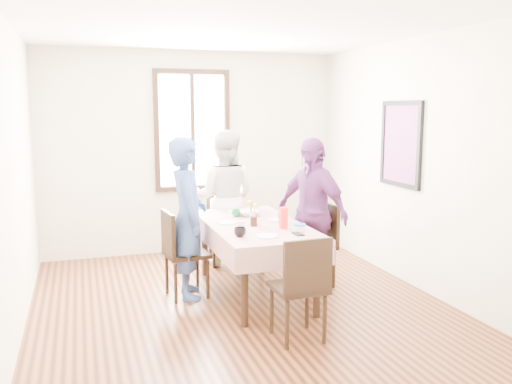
{
  "coord_description": "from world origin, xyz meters",
  "views": [
    {
      "loc": [
        -1.46,
        -4.92,
        1.94
      ],
      "look_at": [
        0.24,
        0.23,
        1.1
      ],
      "focal_mm": 37.65,
      "sensor_mm": 36.0,
      "label": 1
    }
  ],
  "objects_px": {
    "chair_far": "(225,228)",
    "chair_right": "(313,246)",
    "dining_table": "(255,259)",
    "person_right": "(312,213)",
    "person_left": "(188,218)",
    "person_far": "(226,198)",
    "chair_left": "(187,254)",
    "chair_near": "(298,287)"
  },
  "relations": [
    {
      "from": "chair_far",
      "to": "chair_right",
      "type": "bearing_deg",
      "value": 128.0
    },
    {
      "from": "dining_table",
      "to": "chair_right",
      "type": "xyz_separation_m",
      "value": [
        0.69,
        0.05,
        0.08
      ]
    },
    {
      "from": "chair_right",
      "to": "person_right",
      "type": "distance_m",
      "value": 0.37
    },
    {
      "from": "chair_far",
      "to": "person_right",
      "type": "bearing_deg",
      "value": 127.31
    },
    {
      "from": "dining_table",
      "to": "person_left",
      "type": "xyz_separation_m",
      "value": [
        -0.67,
        0.16,
        0.46
      ]
    },
    {
      "from": "dining_table",
      "to": "person_far",
      "type": "bearing_deg",
      "value": 90.0
    },
    {
      "from": "chair_far",
      "to": "person_left",
      "type": "xyz_separation_m",
      "value": [
        -0.67,
        -1.02,
        0.38
      ]
    },
    {
      "from": "person_left",
      "to": "chair_far",
      "type": "bearing_deg",
      "value": -29.54
    },
    {
      "from": "chair_left",
      "to": "chair_near",
      "type": "relative_size",
      "value": 1.0
    },
    {
      "from": "chair_far",
      "to": "chair_left",
      "type": "bearing_deg",
      "value": 62.35
    },
    {
      "from": "chair_near",
      "to": "person_right",
      "type": "bearing_deg",
      "value": 59.7
    },
    {
      "from": "chair_left",
      "to": "person_left",
      "type": "xyz_separation_m",
      "value": [
        0.02,
        0.0,
        0.38
      ]
    },
    {
      "from": "chair_right",
      "to": "person_right",
      "type": "xyz_separation_m",
      "value": [
        -0.02,
        0.0,
        0.37
      ]
    },
    {
      "from": "person_right",
      "to": "chair_right",
      "type": "bearing_deg",
      "value": 66.28
    },
    {
      "from": "person_left",
      "to": "person_far",
      "type": "bearing_deg",
      "value": -30.1
    },
    {
      "from": "chair_left",
      "to": "person_left",
      "type": "height_order",
      "value": "person_left"
    },
    {
      "from": "chair_near",
      "to": "person_right",
      "type": "xyz_separation_m",
      "value": [
        0.67,
        1.23,
        0.37
      ]
    },
    {
      "from": "person_far",
      "to": "chair_far",
      "type": "bearing_deg",
      "value": -66.7
    },
    {
      "from": "person_far",
      "to": "person_left",
      "type": "bearing_deg",
      "value": 79.32
    },
    {
      "from": "chair_near",
      "to": "person_left",
      "type": "bearing_deg",
      "value": 114.92
    },
    {
      "from": "chair_near",
      "to": "person_far",
      "type": "xyz_separation_m",
      "value": [
        0.0,
        2.34,
        0.39
      ]
    },
    {
      "from": "person_far",
      "to": "person_right",
      "type": "distance_m",
      "value": 1.29
    },
    {
      "from": "chair_right",
      "to": "person_right",
      "type": "relative_size",
      "value": 0.55
    },
    {
      "from": "person_far",
      "to": "dining_table",
      "type": "bearing_deg",
      "value": 113.3
    },
    {
      "from": "chair_near",
      "to": "chair_far",
      "type": "bearing_deg",
      "value": 88.29
    },
    {
      "from": "chair_left",
      "to": "chair_far",
      "type": "bearing_deg",
      "value": 139.85
    },
    {
      "from": "person_left",
      "to": "chair_left",
      "type": "bearing_deg",
      "value": 93.87
    },
    {
      "from": "person_far",
      "to": "chair_right",
      "type": "bearing_deg",
      "value": 145.31
    },
    {
      "from": "chair_right",
      "to": "person_left",
      "type": "relative_size",
      "value": 0.55
    },
    {
      "from": "chair_far",
      "to": "person_right",
      "type": "xyz_separation_m",
      "value": [
        0.67,
        -1.13,
        0.37
      ]
    },
    {
      "from": "chair_left",
      "to": "person_far",
      "type": "relative_size",
      "value": 0.54
    },
    {
      "from": "person_left",
      "to": "person_right",
      "type": "distance_m",
      "value": 1.35
    },
    {
      "from": "dining_table",
      "to": "chair_near",
      "type": "xyz_separation_m",
      "value": [
        -0.0,
        -1.18,
        0.08
      ]
    },
    {
      "from": "chair_right",
      "to": "dining_table",
      "type": "bearing_deg",
      "value": 87.08
    },
    {
      "from": "dining_table",
      "to": "chair_near",
      "type": "relative_size",
      "value": 1.89
    },
    {
      "from": "chair_near",
      "to": "person_left",
      "type": "relative_size",
      "value": 0.55
    },
    {
      "from": "dining_table",
      "to": "person_far",
      "type": "height_order",
      "value": "person_far"
    },
    {
      "from": "person_left",
      "to": "person_far",
      "type": "height_order",
      "value": "person_far"
    },
    {
      "from": "chair_far",
      "to": "person_left",
      "type": "distance_m",
      "value": 1.28
    },
    {
      "from": "chair_far",
      "to": "person_far",
      "type": "height_order",
      "value": "person_far"
    },
    {
      "from": "chair_far",
      "to": "person_far",
      "type": "bearing_deg",
      "value": 96.48
    },
    {
      "from": "chair_near",
      "to": "person_left",
      "type": "xyz_separation_m",
      "value": [
        -0.67,
        1.34,
        0.38
      ]
    }
  ]
}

